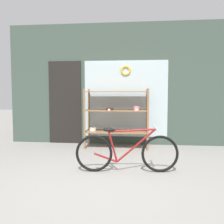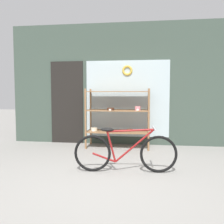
{
  "view_description": "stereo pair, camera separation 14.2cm",
  "coord_description": "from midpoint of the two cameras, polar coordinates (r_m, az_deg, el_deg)",
  "views": [
    {
      "loc": [
        0.53,
        -3.44,
        1.29
      ],
      "look_at": [
        0.01,
        1.43,
        0.92
      ],
      "focal_mm": 40.0,
      "sensor_mm": 36.0,
      "label": 1
    },
    {
      "loc": [
        0.67,
        -3.42,
        1.29
      ],
      "look_at": [
        0.01,
        1.43,
        0.92
      ],
      "focal_mm": 40.0,
      "sensor_mm": 36.0,
      "label": 2
    }
  ],
  "objects": [
    {
      "name": "bicycle",
      "position": [
        4.13,
        2.31,
        -9.11
      ],
      "size": [
        1.69,
        0.46,
        0.74
      ],
      "rotation": [
        0.0,
        0.0,
        0.08
      ],
      "color": "black",
      "rests_on": "ground_plane"
    },
    {
      "name": "display_case",
      "position": [
        5.9,
        0.32,
        -0.28
      ],
      "size": [
        1.49,
        0.59,
        1.4
      ],
      "color": "#8E6642",
      "rests_on": "ground_plane"
    },
    {
      "name": "storefront_facade",
      "position": [
        6.32,
        0.34,
        6.09
      ],
      "size": [
        5.6,
        0.13,
        3.03
      ],
      "color": "#3D4C42",
      "rests_on": "ground_plane"
    },
    {
      "name": "ground_plane",
      "position": [
        3.72,
        -3.68,
        -16.02
      ],
      "size": [
        30.0,
        30.0,
        0.0
      ],
      "primitive_type": "plane",
      "color": "gray"
    }
  ]
}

